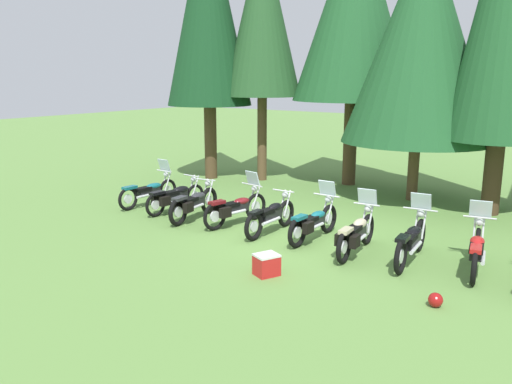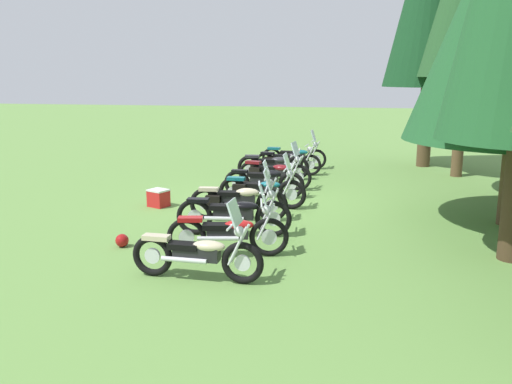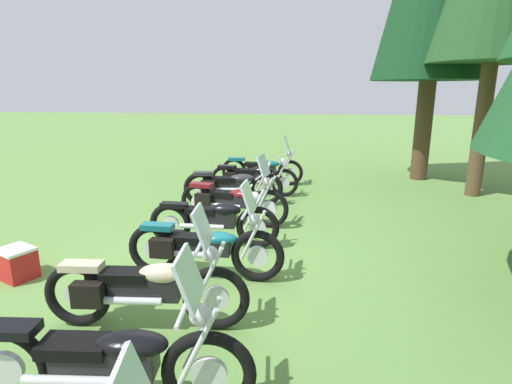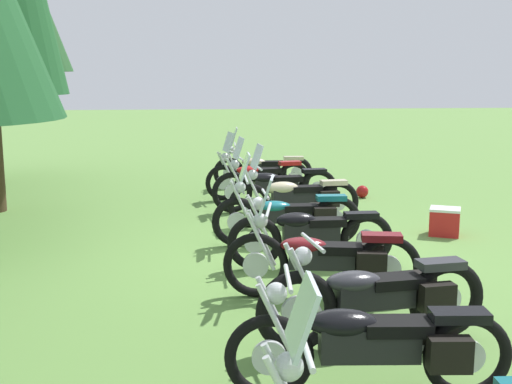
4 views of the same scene
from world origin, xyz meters
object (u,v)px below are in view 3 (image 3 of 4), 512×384
at_px(motorcycle_5, 202,246).
at_px(motorcycle_2, 232,185).
at_px(motorcycle_6, 143,287).
at_px(motorcycle_0, 263,168).
at_px(motorcycle_4, 214,220).
at_px(picnic_cooler, 17,263).
at_px(motorcycle_1, 252,177).
at_px(motorcycle_3, 231,200).
at_px(motorcycle_7, 109,359).

bearing_deg(motorcycle_5, motorcycle_2, 95.99).
bearing_deg(motorcycle_6, motorcycle_5, 71.47).
bearing_deg(motorcycle_5, motorcycle_6, -102.34).
relative_size(motorcycle_0, motorcycle_4, 1.04).
xyz_separation_m(motorcycle_2, picnic_cooler, (3.97, -2.25, -0.25)).
bearing_deg(motorcycle_1, motorcycle_5, -85.50).
height_order(motorcycle_0, motorcycle_2, motorcycle_0).
distance_m(motorcycle_1, motorcycle_4, 3.47).
bearing_deg(motorcycle_6, motorcycle_1, 81.91).
bearing_deg(motorcycle_2, motorcycle_5, -92.24).
xyz_separation_m(motorcycle_1, motorcycle_4, (3.47, -0.14, -0.01)).
relative_size(motorcycle_3, motorcycle_5, 0.99).
bearing_deg(picnic_cooler, motorcycle_2, 150.44).
xyz_separation_m(motorcycle_1, motorcycle_6, (5.89, -0.34, 0.02)).
bearing_deg(motorcycle_4, motorcycle_6, -95.18).
xyz_separation_m(motorcycle_0, motorcycle_7, (8.27, -0.26, 0.02)).
distance_m(motorcycle_2, motorcycle_4, 2.46).
bearing_deg(motorcycle_2, motorcycle_1, 65.69).
bearing_deg(motorcycle_5, motorcycle_4, 96.63).
xyz_separation_m(motorcycle_3, motorcycle_6, (3.61, -0.27, -0.00)).
xyz_separation_m(motorcycle_5, motorcycle_7, (2.45, -0.10, 0.02)).
relative_size(motorcycle_3, motorcycle_7, 0.92).
xyz_separation_m(motorcycle_0, motorcycle_1, (1.20, -0.13, -0.00)).
bearing_deg(motorcycle_6, motorcycle_0, 81.41).
height_order(motorcycle_2, motorcycle_7, motorcycle_7).
distance_m(motorcycle_1, picnic_cooler, 5.61).
bearing_deg(motorcycle_0, motorcycle_4, -90.67).
relative_size(motorcycle_2, picnic_cooler, 3.86).
bearing_deg(motorcycle_5, motorcycle_7, -90.85).
relative_size(motorcycle_1, picnic_cooler, 3.83).
relative_size(motorcycle_0, motorcycle_6, 1.01).
bearing_deg(motorcycle_0, picnic_cooler, -110.98).
bearing_deg(motorcycle_6, picnic_cooler, 153.07).
height_order(motorcycle_2, motorcycle_3, motorcycle_3).
bearing_deg(motorcycle_0, motorcycle_5, -88.99).
bearing_deg(picnic_cooler, motorcycle_3, 137.28).
height_order(motorcycle_2, motorcycle_4, motorcycle_2).
bearing_deg(motorcycle_1, motorcycle_6, -88.44).
xyz_separation_m(motorcycle_5, picnic_cooler, (0.36, -2.54, -0.24)).
height_order(motorcycle_0, picnic_cooler, motorcycle_0).
distance_m(motorcycle_3, motorcycle_4, 1.19).
relative_size(motorcycle_5, motorcycle_7, 0.93).
distance_m(motorcycle_0, motorcycle_4, 4.68).
bearing_deg(motorcycle_1, motorcycle_7, -86.16).
height_order(motorcycle_1, motorcycle_5, motorcycle_5).
bearing_deg(motorcycle_2, motorcycle_0, 71.68).
bearing_deg(picnic_cooler, motorcycle_7, 49.39).
xyz_separation_m(motorcycle_3, picnic_cooler, (2.70, -2.49, -0.26)).
distance_m(motorcycle_2, motorcycle_5, 3.62).
relative_size(motorcycle_5, picnic_cooler, 3.81).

